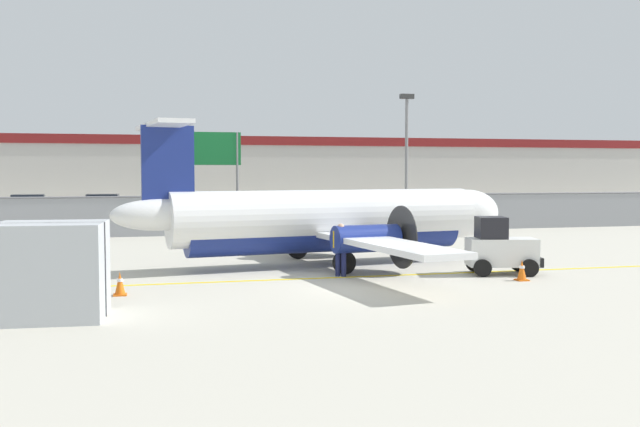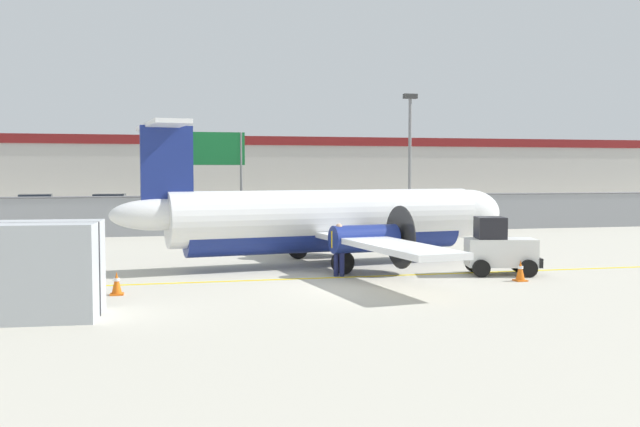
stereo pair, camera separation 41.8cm
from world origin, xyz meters
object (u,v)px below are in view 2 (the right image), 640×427
(commuter_airplane, at_px, (333,220))
(traffic_cone_near_left, at_px, (117,283))
(parked_car_6, at_px, (425,203))
(parked_car_2, at_px, (167,206))
(cargo_container, at_px, (45,270))
(parked_car_4, at_px, (317,205))
(ground_crew_worker, at_px, (339,247))
(parked_car_1, at_px, (108,205))
(parked_car_0, at_px, (37,205))
(parked_car_5, at_px, (388,206))
(baggage_tug, at_px, (499,248))
(traffic_cone_near_right, at_px, (520,271))
(highway_sign, at_px, (212,157))
(parked_car_3, at_px, (247,203))
(apron_light_pole, at_px, (410,153))

(commuter_airplane, distance_m, traffic_cone_near_left, 8.72)
(parked_car_6, bearing_deg, parked_car_2, 0.15)
(traffic_cone_near_left, bearing_deg, cargo_container, -117.68)
(traffic_cone_near_left, bearing_deg, parked_car_4, 67.60)
(ground_crew_worker, distance_m, parked_car_1, 33.50)
(parked_car_4, bearing_deg, traffic_cone_near_left, -106.93)
(parked_car_0, relative_size, parked_car_1, 1.00)
(commuter_airplane, height_order, parked_car_5, commuter_airplane)
(cargo_container, height_order, traffic_cone_near_left, cargo_container)
(traffic_cone_near_left, relative_size, parked_car_1, 0.15)
(baggage_tug, xyz_separation_m, parked_car_2, (-10.04, 30.95, 0.04))
(cargo_container, height_order, parked_car_5, cargo_container)
(traffic_cone_near_right, bearing_deg, parked_car_2, 107.23)
(parked_car_1, bearing_deg, parked_car_4, 169.06)
(ground_crew_worker, distance_m, parked_car_4, 29.05)
(cargo_container, height_order, highway_sign, highway_sign)
(parked_car_4, bearing_deg, parked_car_1, 171.11)
(traffic_cone_near_left, bearing_deg, parked_car_5, 58.57)
(baggage_tug, xyz_separation_m, traffic_cone_near_left, (-11.94, -1.14, -0.54))
(baggage_tug, distance_m, parked_car_0, 38.65)
(ground_crew_worker, bearing_deg, highway_sign, -134.49)
(baggage_tug, xyz_separation_m, cargo_container, (-13.37, -3.88, 0.24))
(cargo_container, bearing_deg, traffic_cone_near_right, 14.88)
(baggage_tug, distance_m, parked_car_1, 35.96)
(traffic_cone_near_right, bearing_deg, parked_car_6, 73.42)
(parked_car_1, distance_m, parked_car_6, 24.04)
(baggage_tug, distance_m, parked_car_3, 34.17)
(ground_crew_worker, xyz_separation_m, traffic_cone_near_right, (5.18, -2.18, -0.64))
(parked_car_1, relative_size, apron_light_pole, 0.59)
(ground_crew_worker, height_order, parked_car_2, same)
(parked_car_2, xyz_separation_m, parked_car_3, (6.16, 3.00, 0.00))
(commuter_airplane, bearing_deg, parked_car_6, 54.63)
(baggage_tug, bearing_deg, parked_car_2, 121.89)
(parked_car_6, bearing_deg, highway_sign, 35.42)
(cargo_container, xyz_separation_m, parked_car_1, (-0.85, 36.90, -0.21))
(parked_car_6, bearing_deg, parked_car_3, -11.74)
(cargo_container, height_order, parked_car_6, cargo_container)
(ground_crew_worker, bearing_deg, baggage_tug, 118.73)
(baggage_tug, height_order, traffic_cone_near_right, baggage_tug)
(parked_car_3, height_order, parked_car_6, same)
(baggage_tug, relative_size, parked_car_2, 0.58)
(commuter_airplane, bearing_deg, apron_light_pole, 48.31)
(baggage_tug, relative_size, apron_light_pole, 0.35)
(commuter_airplane, distance_m, cargo_container, 11.42)
(cargo_container, xyz_separation_m, parked_car_3, (9.49, 37.82, -0.21))
(baggage_tug, distance_m, parked_car_6, 32.87)
(parked_car_2, height_order, parked_car_6, same)
(ground_crew_worker, xyz_separation_m, cargo_container, (-8.19, -4.64, 0.15))
(commuter_airplane, bearing_deg, baggage_tug, -44.85)
(commuter_airplane, height_order, traffic_cone_near_right, commuter_airplane)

